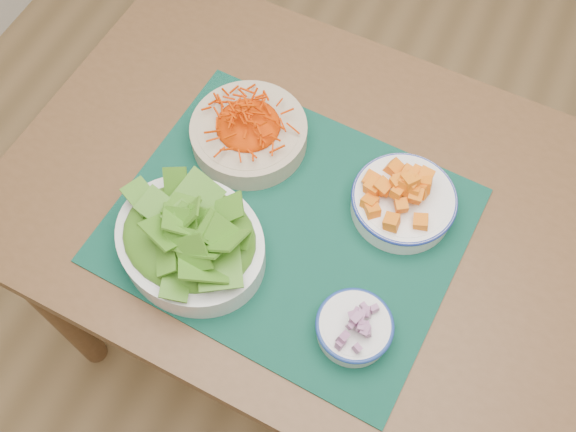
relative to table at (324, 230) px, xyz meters
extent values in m
cube|color=brown|center=(0.00, 0.00, 0.09)|extent=(1.15, 0.79, 0.04)
cylinder|color=brown|center=(-0.52, -0.30, -0.29)|extent=(0.06, 0.06, 0.71)
cylinder|color=brown|center=(-0.49, 0.33, -0.29)|extent=(0.06, 0.06, 0.71)
cylinder|color=brown|center=(0.52, 0.30, -0.29)|extent=(0.06, 0.06, 0.71)
cube|color=#072D23|center=(-0.04, -0.07, 0.11)|extent=(0.59, 0.50, 0.00)
cylinder|color=#C6B393|center=(-0.18, 0.05, 0.13)|extent=(0.25, 0.25, 0.05)
ellipsoid|color=#E33D00|center=(-0.18, 0.05, 0.18)|extent=(0.18, 0.18, 0.04)
cylinder|color=white|center=(0.12, 0.04, 0.13)|extent=(0.21, 0.21, 0.04)
torus|color=navy|center=(0.12, 0.04, 0.15)|extent=(0.18, 0.18, 0.01)
ellipsoid|color=orange|center=(0.12, 0.04, 0.17)|extent=(0.15, 0.15, 0.04)
ellipsoid|color=#2B6912|center=(-0.16, -0.18, 0.19)|extent=(0.22, 0.19, 0.06)
cylinder|color=silver|center=(0.13, -0.20, 0.13)|extent=(0.12, 0.12, 0.04)
torus|color=navy|center=(0.13, -0.20, 0.15)|extent=(0.12, 0.12, 0.01)
ellipsoid|color=#701554|center=(0.13, -0.20, 0.16)|extent=(0.10, 0.10, 0.02)
camera|label=1|loc=(0.16, -0.52, 1.08)|focal=40.00mm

